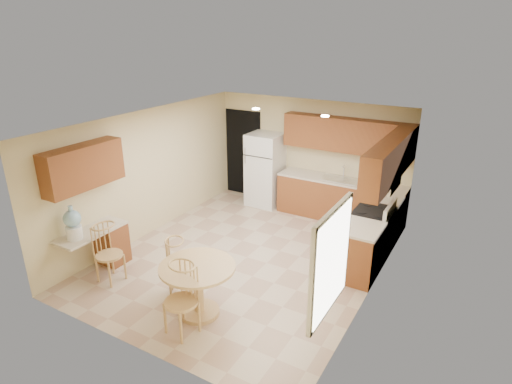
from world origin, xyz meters
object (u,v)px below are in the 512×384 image
Objects in this scene: stove at (372,233)px; water_crock at (73,224)px; chair_table_a at (175,265)px; chair_table_b at (176,297)px; refrigerator at (265,170)px; dining_table at (198,283)px; chair_desk at (104,251)px.

water_crock is at bearing -140.88° from stove.
chair_table_b is at bearing 2.96° from chair_table_a.
refrigerator is 4.54m from water_crock.
water_crock is at bearing 3.16° from chair_table_b.
stove is 3.84m from chair_table_b.
dining_table is 1.05× the size of chair_table_b.
stove is 1.92× the size of water_crock.
chair_table_b reaches higher than chair_desk.
chair_table_b is 1.82× the size of water_crock.
refrigerator is 1.56× the size of stove.
water_crock is at bearing -68.91° from chair_desk.
refrigerator reaches higher than chair_table_b.
refrigerator is at bearing 76.61° from water_crock.
stove is at bearing 133.82° from chair_desk.
chair_table_a is at bearing -80.78° from refrigerator.
chair_desk is (-0.60, -4.26, -0.25)m from refrigerator.
refrigerator reaches higher than stove.
chair_table_b is 1.05× the size of chair_desk.
refrigerator reaches higher than chair_desk.
chair_desk is (-1.80, -0.11, 0.08)m from dining_table.
refrigerator reaches higher than water_crock.
chair_table_b reaches higher than dining_table.
dining_table is 0.56m from chair_table_b.
stove is at bearing -104.79° from chair_table_b.
refrigerator is 1.80× the size of chair_table_a.
chair_table_b is 2.35m from water_crock.
stove is 1.10× the size of chair_desk.
chair_table_b reaches higher than chair_table_a.
stove is 3.56m from chair_table_a.
dining_table is 1.10× the size of chair_desk.
refrigerator is 1.56× the size of dining_table.
water_crock is (-2.30, 0.29, 0.40)m from chair_table_b.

